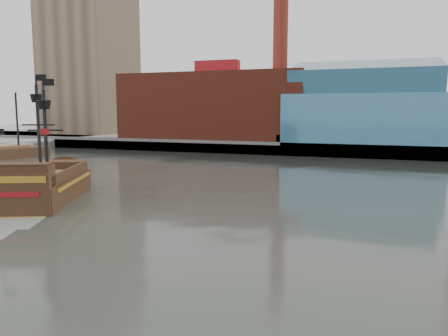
% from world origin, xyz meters
% --- Properties ---
extents(ground, '(400.00, 400.00, 0.00)m').
position_xyz_m(ground, '(0.00, 0.00, 0.00)').
color(ground, '#242722').
rests_on(ground, ground).
extents(promenade_far, '(220.00, 60.00, 2.00)m').
position_xyz_m(promenade_far, '(0.00, 92.00, 1.00)').
color(promenade_far, slate).
rests_on(promenade_far, ground).
extents(seawall, '(220.00, 1.00, 2.60)m').
position_xyz_m(seawall, '(0.00, 62.50, 1.30)').
color(seawall, '#4C4C49').
rests_on(seawall, ground).
extents(skyline, '(149.00, 45.00, 62.00)m').
position_xyz_m(skyline, '(5.21, 84.56, 24.55)').
color(skyline, brown).
rests_on(skyline, promenade_far).
extents(pirate_ship, '(12.05, 18.52, 13.39)m').
position_xyz_m(pirate_ship, '(-17.25, 11.60, 1.21)').
color(pirate_ship, black).
rests_on(pirate_ship, ground).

